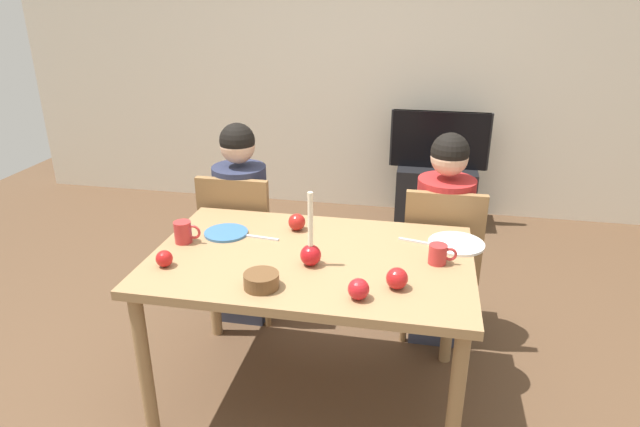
{
  "coord_description": "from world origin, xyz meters",
  "views": [
    {
      "loc": [
        0.45,
        -2.1,
        1.83
      ],
      "look_at": [
        0.0,
        0.2,
        0.87
      ],
      "focal_mm": 30.73,
      "sensor_mm": 36.0,
      "label": 1
    }
  ],
  "objects": [
    {
      "name": "apple_near_candle",
      "position": [
        0.39,
        -0.21,
        0.79
      ],
      "size": [
        0.09,
        0.09,
        0.09
      ],
      "primitive_type": "sphere",
      "color": "#B4191A",
      "rests_on": "dining_table"
    },
    {
      "name": "dining_table",
      "position": [
        0.0,
        0.0,
        0.67
      ],
      "size": [
        1.4,
        0.9,
        0.75
      ],
      "color": "#99754C",
      "rests_on": "ground"
    },
    {
      "name": "chair_right",
      "position": [
        0.58,
        0.61,
        0.51
      ],
      "size": [
        0.4,
        0.4,
        0.9
      ],
      "color": "olive",
      "rests_on": "ground"
    },
    {
      "name": "plate_right",
      "position": [
        0.63,
        0.24,
        0.76
      ],
      "size": [
        0.25,
        0.25,
        0.01
      ],
      "primitive_type": "cylinder",
      "color": "white",
      "rests_on": "dining_table"
    },
    {
      "name": "person_right_child",
      "position": [
        0.58,
        0.64,
        0.57
      ],
      "size": [
        0.3,
        0.3,
        1.17
      ],
      "color": "#33384C",
      "rests_on": "ground"
    },
    {
      "name": "bowl_walnuts",
      "position": [
        -0.13,
        -0.31,
        0.78
      ],
      "size": [
        0.14,
        0.14,
        0.06
      ],
      "primitive_type": "cylinder",
      "color": "brown",
      "rests_on": "dining_table"
    },
    {
      "name": "plate_left",
      "position": [
        -0.45,
        0.15,
        0.76
      ],
      "size": [
        0.21,
        0.21,
        0.01
      ],
      "primitive_type": "cylinder",
      "color": "teal",
      "rests_on": "dining_table"
    },
    {
      "name": "back_wall",
      "position": [
        0.0,
        2.6,
        1.3
      ],
      "size": [
        6.4,
        0.1,
        2.6
      ],
      "primitive_type": "cube",
      "color": "beige",
      "rests_on": "ground"
    },
    {
      "name": "fork_left",
      "position": [
        -0.27,
        0.13,
        0.75
      ],
      "size": [
        0.18,
        0.03,
        0.01
      ],
      "primitive_type": "cube",
      "rotation": [
        0.0,
        0.0,
        -0.12
      ],
      "color": "silver",
      "rests_on": "dining_table"
    },
    {
      "name": "mug_left",
      "position": [
        -0.6,
        0.02,
        0.8
      ],
      "size": [
        0.13,
        0.08,
        0.1
      ],
      "color": "#B72D2D",
      "rests_on": "dining_table"
    },
    {
      "name": "mug_right",
      "position": [
        0.55,
        0.04,
        0.79
      ],
      "size": [
        0.12,
        0.08,
        0.09
      ],
      "color": "#B72D2D",
      "rests_on": "dining_table"
    },
    {
      "name": "chair_left",
      "position": [
        -0.54,
        0.61,
        0.51
      ],
      "size": [
        0.4,
        0.4,
        0.9
      ],
      "color": "olive",
      "rests_on": "ground"
    },
    {
      "name": "tv_stand",
      "position": [
        0.57,
        2.3,
        0.24
      ],
      "size": [
        0.64,
        0.4,
        0.48
      ],
      "primitive_type": "cube",
      "color": "black",
      "rests_on": "ground"
    },
    {
      "name": "apple_by_left_plate",
      "position": [
        -0.13,
        0.26,
        0.79
      ],
      "size": [
        0.08,
        0.08,
        0.08
      ],
      "primitive_type": "sphere",
      "color": "#AB1D18",
      "rests_on": "dining_table"
    },
    {
      "name": "tv",
      "position": [
        0.57,
        2.3,
        0.71
      ],
      "size": [
        0.79,
        0.05,
        0.46
      ],
      "color": "black",
      "rests_on": "tv_stand"
    },
    {
      "name": "ground_plane",
      "position": [
        0.0,
        0.0,
        0.0
      ],
      "size": [
        7.68,
        7.68,
        0.0
      ],
      "primitive_type": "plane",
      "color": "brown"
    },
    {
      "name": "apple_by_right_mug",
      "position": [
        0.25,
        -0.32,
        0.79
      ],
      "size": [
        0.08,
        0.08,
        0.08
      ],
      "primitive_type": "sphere",
      "color": "red",
      "rests_on": "dining_table"
    },
    {
      "name": "fork_right",
      "position": [
        0.45,
        0.23,
        0.75
      ],
      "size": [
        0.18,
        0.06,
        0.01
      ],
      "primitive_type": "cube",
      "rotation": [
        0.0,
        0.0,
        -0.23
      ],
      "color": "silver",
      "rests_on": "dining_table"
    },
    {
      "name": "apple_far_edge",
      "position": [
        -0.59,
        -0.21,
        0.79
      ],
      "size": [
        0.07,
        0.07,
        0.07
      ],
      "primitive_type": "sphere",
      "color": "#B51817",
      "rests_on": "dining_table"
    },
    {
      "name": "person_left_child",
      "position": [
        -0.54,
        0.64,
        0.57
      ],
      "size": [
        0.3,
        0.3,
        1.17
      ],
      "color": "#33384C",
      "rests_on": "ground"
    },
    {
      "name": "candle_centerpiece",
      "position": [
        0.02,
        -0.08,
        0.82
      ],
      "size": [
        0.09,
        0.09,
        0.33
      ],
      "color": "red",
      "rests_on": "dining_table"
    }
  ]
}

